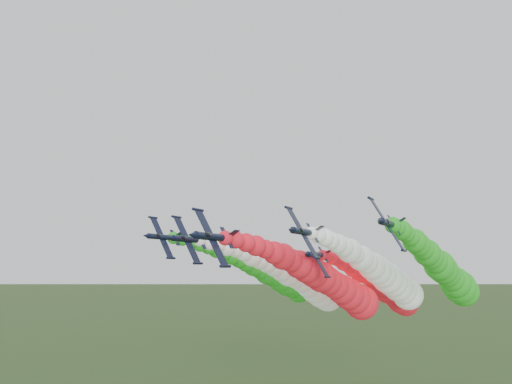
# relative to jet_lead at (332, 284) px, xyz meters

# --- Properties ---
(jet_lead) EXTENTS (11.75, 68.11, 20.93)m
(jet_lead) POSITION_rel_jet_lead_xyz_m (0.00, 0.00, 0.00)
(jet_lead) COLOR black
(jet_lead) RESTS_ON ground
(jet_inner_left) EXTENTS (11.65, 68.01, 20.83)m
(jet_inner_left) POSITION_rel_jet_lead_xyz_m (-12.09, 12.56, 0.13)
(jet_inner_left) COLOR black
(jet_inner_left) RESTS_ON ground
(jet_inner_right) EXTENTS (11.54, 67.90, 20.72)m
(jet_inner_right) POSITION_rel_jet_lead_xyz_m (8.13, 14.07, 1.42)
(jet_inner_right) COLOR black
(jet_inner_right) RESTS_ON ground
(jet_outer_left) EXTENTS (11.32, 67.68, 20.50)m
(jet_outer_left) POSITION_rel_jet_lead_xyz_m (-23.85, 18.86, 1.67)
(jet_outer_left) COLOR black
(jet_outer_left) RESTS_ON ground
(jet_outer_right) EXTENTS (11.41, 67.77, 20.60)m
(jet_outer_right) POSITION_rel_jet_lead_xyz_m (21.10, 16.66, 2.41)
(jet_outer_right) COLOR black
(jet_outer_right) RESTS_ON ground
(jet_trail) EXTENTS (11.30, 67.66, 20.48)m
(jet_trail) POSITION_rel_jet_lead_xyz_m (4.39, 30.14, -1.99)
(jet_trail) COLOR black
(jet_trail) RESTS_ON ground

